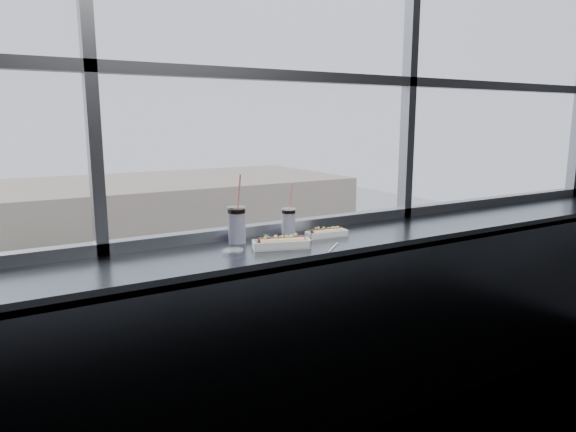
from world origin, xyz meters
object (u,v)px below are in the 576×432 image
car_far_c (264,313)px  soda_cup_right (289,221)px  hotdog_tray_left (281,243)px  pedestrian_c (152,303)px  tree_center (49,283)px  loose_straw (333,247)px  soda_cup_left (237,223)px  wrapper (233,250)px  car_near_e (388,350)px  hotdog_tray_right (327,233)px  tree_right (201,266)px  car_far_b (51,359)px

car_far_c → soda_cup_right: bearing=145.2°
hotdog_tray_left → car_far_c: size_ratio=0.06×
hotdog_tray_left → pedestrian_c: 32.04m
car_far_c → tree_center: size_ratio=1.01×
pedestrian_c → tree_center: bearing=-81.6°
pedestrian_c → loose_straw: bearing=-13.3°
soda_cup_left → loose_straw: bearing=-43.3°
hotdog_tray_left → wrapper: (-0.26, 0.04, -0.02)m
car_near_e → soda_cup_left: bearing=133.4°
hotdog_tray_right → pedestrian_c: bearing=83.9°
loose_straw → pedestrian_c: (6.92, 29.37, -10.97)m
loose_straw → car_far_c: 29.64m
wrapper → tree_right: wrapper is taller
hotdog_tray_left → hotdog_tray_right: hotdog_tray_left is taller
hotdog_tray_left → soda_cup_right: bearing=69.8°
car_near_e → car_far_c: 8.54m
soda_cup_left → loose_straw: (0.38, -0.36, -0.11)m
hotdog_tray_right → soda_cup_left: (-0.50, 0.13, 0.08)m
car_near_e → pedestrian_c: 15.46m
wrapper → car_far_b: bearing=87.9°
hotdog_tray_right → soda_cup_left: bearing=172.2°
hotdog_tray_right → car_far_c: (12.36, 24.25, -11.14)m
hotdog_tray_left → car_far_c: bearing=80.5°
soda_cup_left → tree_center: size_ratio=0.07×
tree_center → tree_right: bearing=0.0°
loose_straw → wrapper: (-0.49, 0.17, 0.01)m
pedestrian_c → hotdog_tray_left: bearing=-13.7°
car_near_e → tree_center: (-14.51, 12.00, 2.66)m
soda_cup_left → car_far_b: soda_cup_left is taller
wrapper → loose_straw: bearing=-19.1°
soda_cup_right → hotdog_tray_left: bearing=-128.4°
hotdog_tray_left → car_far_b: hotdog_tray_left is taller
wrapper → pedestrian_c: bearing=75.8°
soda_cup_left → wrapper: 0.24m
hotdog_tray_left → hotdog_tray_right: 0.36m
loose_straw → tree_right: bearing=29.1°
tree_center → loose_straw: bearing=-91.9°
hotdog_tray_left → car_near_e: (15.69, 16.35, -11.05)m
car_near_e → car_far_c: car_near_e is taller
hotdog_tray_left → tree_right: 31.38m
hotdog_tray_right → car_far_b: bearing=96.4°
soda_cup_right → car_far_b: bearing=88.9°
hotdog_tray_right → loose_straw: bearing=-110.2°
hotdog_tray_left → soda_cup_left: soda_cup_left is taller
loose_straw → car_far_b: 26.89m
car_far_b → tree_center: (0.54, 4.00, 2.77)m
hotdog_tray_right → tree_right: (9.86, 28.25, -8.76)m
hotdog_tray_right → car_far_c: size_ratio=0.04×
car_far_b → car_far_c: (12.07, 0.00, 0.01)m
soda_cup_right → hotdog_tray_right: bearing=-36.2°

